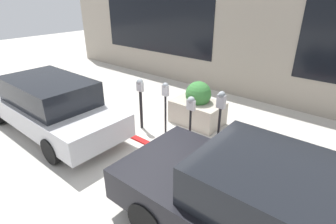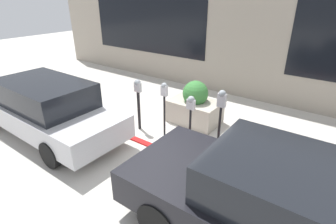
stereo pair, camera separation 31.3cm
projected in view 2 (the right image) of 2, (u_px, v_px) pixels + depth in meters
name	position (u px, v px, depth m)	size (l,w,h in m)	color
ground_plane	(164.00, 149.00, 6.28)	(40.00, 40.00, 0.00)	beige
curb_strip	(162.00, 150.00, 6.22)	(19.00, 0.16, 0.04)	red
building_facade	(246.00, 34.00, 8.65)	(19.00, 0.17, 4.30)	#9E9384
parking_meter_nearest	(221.00, 109.00, 5.54)	(0.18, 0.15, 1.61)	black
parking_meter_second	(191.00, 109.00, 5.97)	(0.20, 0.17, 1.33)	black
parking_meter_middle	(164.00, 98.00, 6.36)	(0.16, 0.14, 1.49)	black
parking_meter_fourth	(138.00, 97.00, 6.85)	(0.19, 0.16, 1.41)	black
planter_box	(195.00, 106.00, 7.41)	(1.40, 0.94, 1.24)	#B2A899
parked_car_front	(286.00, 208.00, 3.53)	(4.69, 1.98, 1.50)	black
parked_car_middle	(45.00, 107.00, 6.71)	(4.79, 1.77, 1.47)	#B7B7BC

